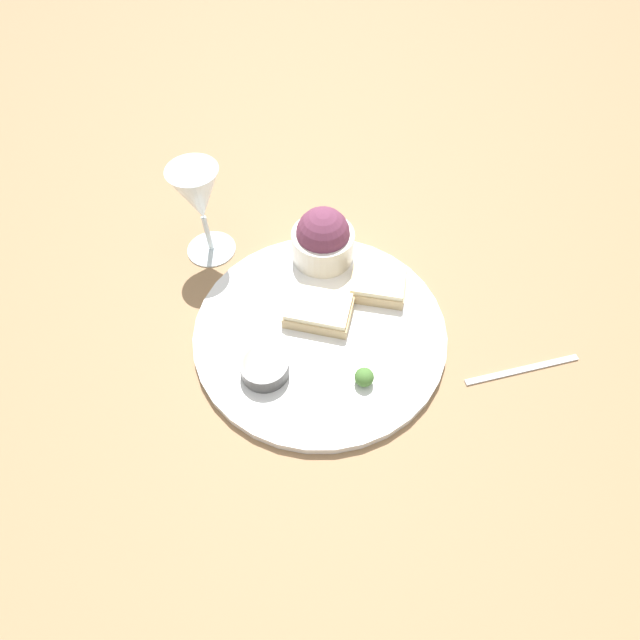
% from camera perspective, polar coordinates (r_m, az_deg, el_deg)
% --- Properties ---
extents(ground_plane, '(4.00, 4.00, 0.00)m').
position_cam_1_polar(ground_plane, '(0.70, -0.00, -1.61)').
color(ground_plane, '#93704C').
extents(dinner_plate, '(0.35, 0.35, 0.01)m').
position_cam_1_polar(dinner_plate, '(0.69, -0.00, -1.29)').
color(dinner_plate, white).
rests_on(dinner_plate, ground_plane).
extents(salad_bowl, '(0.09, 0.09, 0.09)m').
position_cam_1_polar(salad_bowl, '(0.74, 0.34, 9.25)').
color(salad_bowl, silver).
rests_on(salad_bowl, dinner_plate).
extents(sauce_ramekin, '(0.06, 0.06, 0.03)m').
position_cam_1_polar(sauce_ramekin, '(0.64, -6.37, -5.26)').
color(sauce_ramekin, '#4C4C4C').
rests_on(sauce_ramekin, dinner_plate).
extents(cheese_toast_near, '(0.11, 0.10, 0.03)m').
position_cam_1_polar(cheese_toast_near, '(0.69, -0.15, 1.09)').
color(cheese_toast_near, '#D1B27F').
rests_on(cheese_toast_near, dinner_plate).
extents(cheese_toast_far, '(0.10, 0.10, 0.03)m').
position_cam_1_polar(cheese_toast_far, '(0.72, 6.70, 4.09)').
color(cheese_toast_far, '#D1B27F').
rests_on(cheese_toast_far, dinner_plate).
extents(wine_glass, '(0.08, 0.08, 0.15)m').
position_cam_1_polar(wine_glass, '(0.74, -13.69, 13.33)').
color(wine_glass, silver).
rests_on(wine_glass, ground_plane).
extents(garnish, '(0.03, 0.03, 0.03)m').
position_cam_1_polar(garnish, '(0.63, 5.07, -6.51)').
color(garnish, '#477533').
rests_on(garnish, dinner_plate).
extents(fork, '(0.08, 0.15, 0.01)m').
position_cam_1_polar(fork, '(0.72, 22.14, -5.23)').
color(fork, silver).
rests_on(fork, ground_plane).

